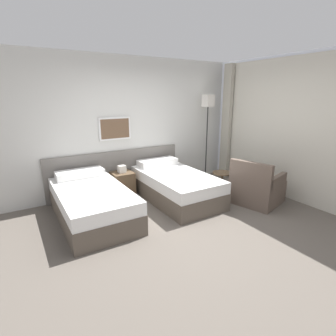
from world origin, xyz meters
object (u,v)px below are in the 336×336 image
Objects in this scene: nightstand at (123,184)px; bed_near_window at (175,186)px; armchair at (257,189)px; side_table at (222,180)px; floor_lamp at (208,110)px; bed_near_door at (92,203)px.

bed_near_window is at bearing -40.73° from nightstand.
bed_near_window is 1.53m from armchair.
bed_near_window is 3.04× the size of nightstand.
armchair is (0.33, -0.58, -0.07)m from side_table.
side_table is 0.51× the size of armchair.
bed_near_window is 1.94× the size of armchair.
bed_near_door is at bearing -167.39° from floor_lamp.
bed_near_door is 2.96m from armchair.
bed_near_door is at bearing 55.79° from armchair.
armchair is (2.80, -0.95, 0.00)m from bed_near_door.
nightstand is (0.80, 0.69, -0.02)m from bed_near_door.
floor_lamp is at bearing 67.76° from side_table.
side_table is at bearing 13.95° from armchair.
side_table is at bearing -22.86° from bed_near_window.
bed_near_door is at bearing 171.60° from side_table.
bed_near_window is at bearing -153.24° from floor_lamp.
side_table is (0.87, -0.37, 0.07)m from bed_near_window.
nightstand is (-0.80, 0.69, -0.02)m from bed_near_window.
bed_near_window is at bearing 0.00° from bed_near_door.
nightstand is 0.32× the size of floor_lamp.
nightstand reaches higher than side_table.
nightstand is 0.64× the size of armchair.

